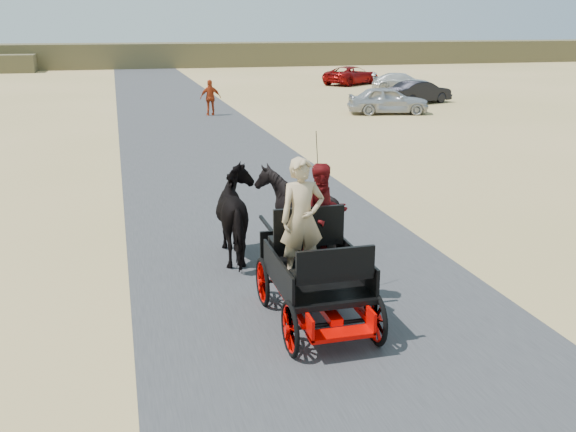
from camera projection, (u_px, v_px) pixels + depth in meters
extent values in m
plane|color=tan|center=(355.00, 346.00, 8.97)|extent=(140.00, 140.00, 0.00)
cube|color=#38383A|center=(355.00, 346.00, 8.97)|extent=(6.00, 140.00, 0.01)
cube|color=brown|center=(143.00, 55.00, 66.02)|extent=(140.00, 6.00, 2.40)
imported|color=black|center=(241.00, 215.00, 12.13)|extent=(0.91, 2.01, 1.70)
imported|color=black|center=(297.00, 211.00, 12.40)|extent=(1.37, 1.54, 1.70)
imported|color=tan|center=(302.00, 219.00, 9.26)|extent=(0.66, 0.43, 1.80)
imported|color=#660C0F|center=(323.00, 213.00, 9.92)|extent=(0.77, 0.60, 1.58)
imported|color=#AC3513|center=(211.00, 98.00, 31.23)|extent=(1.02, 0.43, 1.73)
imported|color=#B2B2B7|center=(388.00, 100.00, 31.87)|extent=(4.23, 2.41, 1.36)
imported|color=black|center=(420.00, 92.00, 36.16)|extent=(4.03, 2.40, 1.26)
imported|color=silver|center=(402.00, 82.00, 42.91)|extent=(4.34, 3.19, 1.17)
imported|color=maroon|center=(352.00, 75.00, 47.30)|extent=(5.19, 4.52, 1.33)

